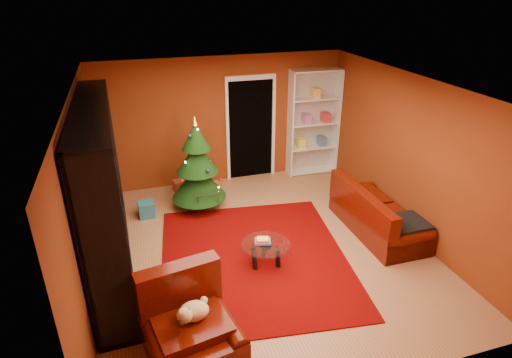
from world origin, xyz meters
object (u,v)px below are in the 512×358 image
object	(u,v)px
rug	(254,258)
gift_box_red	(180,186)
christmas_tree	(197,165)
acrylic_chair	(206,191)
coffee_table	(266,254)
armchair	(192,330)
media_unit	(103,195)
gift_box_green	(203,188)
sofa	(379,209)
gift_box_teal	(146,209)
white_bookshelf	(313,123)
dog	(194,311)

from	to	relation	value
rug	gift_box_red	world-z (taller)	gift_box_red
christmas_tree	acrylic_chair	xyz separation A→B (m)	(0.09, -0.23, -0.43)
gift_box_red	coffee_table	bearing A→B (deg)	-72.56
armchair	media_unit	bearing A→B (deg)	102.57
media_unit	gift_box_red	size ratio (longest dim) A/B	14.17
gift_box_green	sofa	xyz separation A→B (m)	(2.59, -2.22, 0.27)
media_unit	gift_box_teal	distance (m)	1.91
rug	coffee_table	distance (m)	0.29
coffee_table	christmas_tree	bearing A→B (deg)	106.81
white_bookshelf	coffee_table	xyz separation A→B (m)	(-2.05, -2.99, -0.94)
coffee_table	media_unit	bearing A→B (deg)	165.59
gift_box_green	acrylic_chair	bearing A→B (deg)	-95.22
armchair	white_bookshelf	bearing A→B (deg)	41.99
media_unit	rug	bearing A→B (deg)	-12.01
gift_box_red	white_bookshelf	distance (m)	3.12
white_bookshelf	coffee_table	world-z (taller)	white_bookshelf
media_unit	dog	world-z (taller)	media_unit
rug	coffee_table	xyz separation A→B (m)	(0.13, -0.19, 0.18)
gift_box_red	gift_box_green	bearing A→B (deg)	-32.75
white_bookshelf	gift_box_red	bearing A→B (deg)	-175.86
christmas_tree	sofa	world-z (taller)	christmas_tree
gift_box_red	dog	world-z (taller)	dog
gift_box_green	gift_box_red	size ratio (longest dim) A/B	1.21
white_bookshelf	sofa	xyz separation A→B (m)	(0.07, -2.62, -0.72)
gift_box_red	christmas_tree	bearing A→B (deg)	-70.89
media_unit	acrylic_chair	xyz separation A→B (m)	(1.64, 1.29, -0.80)
rug	media_unit	distance (m)	2.42
christmas_tree	gift_box_red	xyz separation A→B (m)	(-0.27, 0.78, -0.75)
sofa	media_unit	bearing A→B (deg)	87.23
dog	sofa	xyz separation A→B (m)	(3.40, 1.73, -0.21)
gift_box_green	media_unit	bearing A→B (deg)	-130.02
media_unit	armchair	world-z (taller)	media_unit
rug	acrylic_chair	size ratio (longest dim) A/B	3.72
armchair	acrylic_chair	bearing A→B (deg)	65.93
gift_box_red	dog	bearing A→B (deg)	-95.23
christmas_tree	gift_box_red	distance (m)	1.12
white_bookshelf	acrylic_chair	xyz separation A→B (m)	(-2.59, -1.14, -0.69)
gift_box_green	coffee_table	size ratio (longest dim) A/B	0.38
christmas_tree	gift_box_red	size ratio (longest dim) A/B	7.85
sofa	christmas_tree	bearing A→B (deg)	57.82
rug	gift_box_teal	size ratio (longest dim) A/B	11.69
christmas_tree	coffee_table	size ratio (longest dim) A/B	2.45
media_unit	christmas_tree	world-z (taller)	media_unit
rug	armchair	bearing A→B (deg)	-126.54
sofa	coffee_table	distance (m)	2.16
gift_box_red	dog	distance (m)	4.28
acrylic_chair	coffee_table	bearing A→B (deg)	-74.71
gift_box_teal	white_bookshelf	bearing A→B (deg)	14.79
armchair	sofa	xyz separation A→B (m)	(3.44, 1.79, -0.01)
sofa	gift_box_teal	bearing A→B (deg)	65.90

